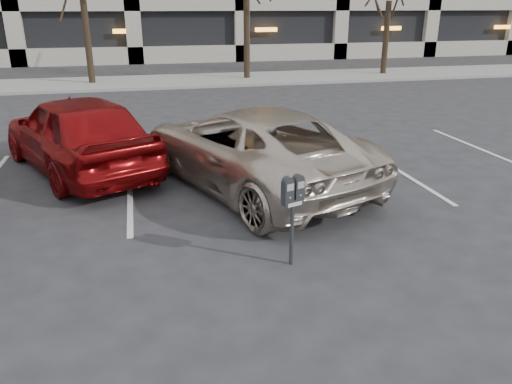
% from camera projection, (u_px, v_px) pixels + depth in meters
% --- Properties ---
extents(ground, '(140.00, 140.00, 0.00)m').
position_uv_depth(ground, '(218.00, 222.00, 8.14)').
color(ground, '#28282B').
rests_on(ground, ground).
extents(sidewalk, '(80.00, 4.00, 0.12)m').
position_uv_depth(sidewalk, '(161.00, 82.00, 22.69)').
color(sidewalk, gray).
rests_on(sidewalk, ground).
extents(stall_lines, '(16.90, 5.20, 0.00)m').
position_uv_depth(stall_lines, '(130.00, 183.00, 9.93)').
color(stall_lines, silver).
rests_on(stall_lines, ground).
extents(parking_meter, '(0.34, 0.22, 1.25)m').
position_uv_depth(parking_meter, '(293.00, 199.00, 6.49)').
color(parking_meter, black).
rests_on(parking_meter, ground).
extents(suv_silver, '(4.33, 6.09, 1.55)m').
position_uv_depth(suv_silver, '(251.00, 147.00, 9.58)').
color(suv_silver, beige).
rests_on(suv_silver, ground).
extents(car_red, '(3.85, 5.27, 1.67)m').
position_uv_depth(car_red, '(78.00, 133.00, 10.36)').
color(car_red, maroon).
rests_on(car_red, ground).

